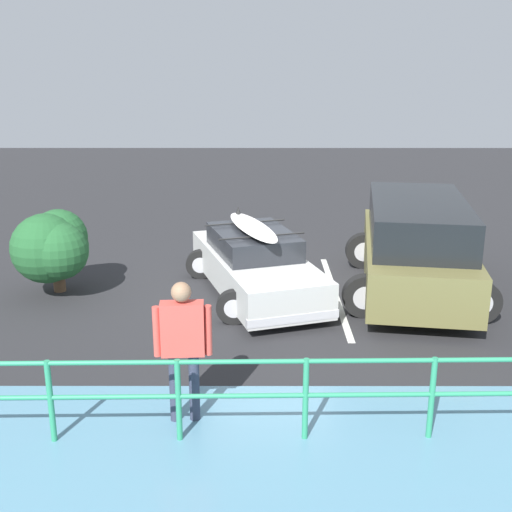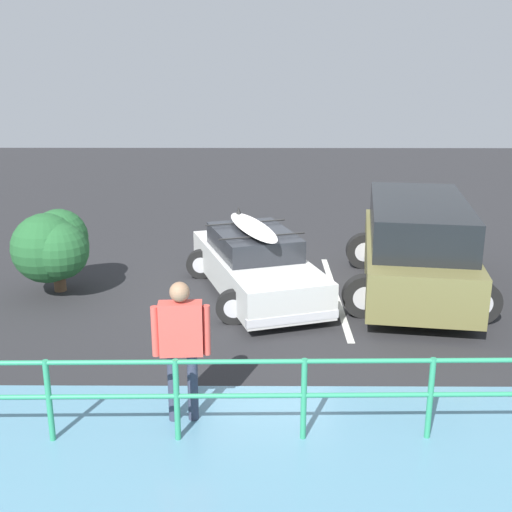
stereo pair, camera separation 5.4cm
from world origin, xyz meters
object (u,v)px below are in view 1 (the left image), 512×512
(bush_near_left, at_px, (52,247))
(person_bystander, at_px, (183,339))
(suv_car, at_px, (416,245))
(sedan_car, at_px, (255,264))

(bush_near_left, bearing_deg, person_bystander, 123.39)
(suv_car, bearing_deg, person_bystander, 49.97)
(suv_car, height_order, person_bystander, same)
(sedan_car, xyz_separation_m, bush_near_left, (3.85, 0.06, 0.36))
(suv_car, relative_size, person_bystander, 2.79)
(suv_car, relative_size, bush_near_left, 3.12)
(sedan_car, height_order, bush_near_left, bush_near_left)
(sedan_car, height_order, suv_car, suv_car)
(suv_car, height_order, bush_near_left, suv_car)
(person_bystander, xyz_separation_m, bush_near_left, (2.98, -4.52, -0.15))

